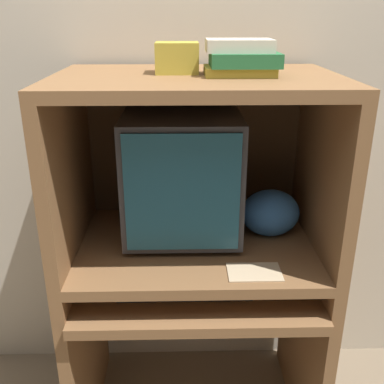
{
  "coord_description": "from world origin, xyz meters",
  "views": [
    {
      "loc": [
        -0.05,
        -1.1,
        1.53
      ],
      "look_at": [
        -0.01,
        0.3,
        0.96
      ],
      "focal_mm": 42.0,
      "sensor_mm": 36.0,
      "label": 1
    }
  ],
  "objects_px": {
    "snack_bag": "(270,213)",
    "storage_box": "(177,58)",
    "keyboard": "(185,285)",
    "mouse": "(269,282)",
    "book_stack": "(241,58)",
    "crt_monitor": "(182,174)"
  },
  "relations": [
    {
      "from": "mouse",
      "to": "storage_box",
      "type": "xyz_separation_m",
      "value": [
        -0.3,
        0.15,
        0.72
      ]
    },
    {
      "from": "crt_monitor",
      "to": "mouse",
      "type": "relative_size",
      "value": 5.91
    },
    {
      "from": "snack_bag",
      "to": "storage_box",
      "type": "distance_m",
      "value": 0.63
    },
    {
      "from": "keyboard",
      "to": "book_stack",
      "type": "distance_m",
      "value": 0.75
    },
    {
      "from": "book_stack",
      "to": "storage_box",
      "type": "bearing_deg",
      "value": 162.86
    },
    {
      "from": "crt_monitor",
      "to": "snack_bag",
      "type": "distance_m",
      "value": 0.34
    },
    {
      "from": "snack_bag",
      "to": "storage_box",
      "type": "height_order",
      "value": "storage_box"
    },
    {
      "from": "keyboard",
      "to": "book_stack",
      "type": "relative_size",
      "value": 2.01
    },
    {
      "from": "crt_monitor",
      "to": "book_stack",
      "type": "relative_size",
      "value": 2.01
    },
    {
      "from": "snack_bag",
      "to": "book_stack",
      "type": "distance_m",
      "value": 0.56
    },
    {
      "from": "mouse",
      "to": "crt_monitor",
      "type": "bearing_deg",
      "value": 148.08
    },
    {
      "from": "mouse",
      "to": "snack_bag",
      "type": "distance_m",
      "value": 0.25
    },
    {
      "from": "storage_box",
      "to": "keyboard",
      "type": "bearing_deg",
      "value": -83.08
    },
    {
      "from": "keyboard",
      "to": "storage_box",
      "type": "distance_m",
      "value": 0.74
    },
    {
      "from": "crt_monitor",
      "to": "book_stack",
      "type": "bearing_deg",
      "value": -27.51
    },
    {
      "from": "mouse",
      "to": "storage_box",
      "type": "distance_m",
      "value": 0.79
    },
    {
      "from": "crt_monitor",
      "to": "book_stack",
      "type": "xyz_separation_m",
      "value": [
        0.18,
        -0.09,
        0.4
      ]
    },
    {
      "from": "mouse",
      "to": "snack_bag",
      "type": "bearing_deg",
      "value": 82.44
    },
    {
      "from": "snack_bag",
      "to": "keyboard",
      "type": "bearing_deg",
      "value": -152.31
    },
    {
      "from": "keyboard",
      "to": "mouse",
      "type": "bearing_deg",
      "value": 0.07
    },
    {
      "from": "keyboard",
      "to": "snack_bag",
      "type": "xyz_separation_m",
      "value": [
        0.31,
        0.16,
        0.19
      ]
    },
    {
      "from": "book_stack",
      "to": "crt_monitor",
      "type": "bearing_deg",
      "value": 152.49
    }
  ]
}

